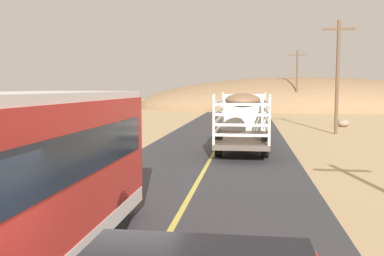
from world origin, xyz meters
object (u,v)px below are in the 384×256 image
Objects in this scene: car_far at (248,109)px; power_pole_mid at (338,74)px; power_pole_far at (297,79)px; boulder_near_shoulder at (343,123)px; livestock_truck at (244,114)px.

power_pole_mid is at bearing -65.61° from car_far.
power_pole_far reaches higher than boulder_near_shoulder.
power_pole_mid is (6.47, 6.70, 2.52)m from livestock_truck.
livestock_truck is at bearing -101.00° from power_pole_far.
boulder_near_shoulder is at bearing -85.03° from power_pole_far.
livestock_truck is 20.77m from car_far.
power_pole_mid is 26.58m from power_pole_far.
power_pole_far is at bearing 94.97° from boulder_near_shoulder.
power_pole_far is at bearing 90.00° from power_pole_mid.
livestock_truck is 9.64m from power_pole_mid.
livestock_truck reaches higher than car_far.
livestock_truck is 2.10× the size of car_far.
power_pole_mid is 6.91× the size of boulder_near_shoulder.
livestock_truck is at bearing -90.25° from car_far.
power_pole_far is 21.01m from boulder_near_shoulder.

